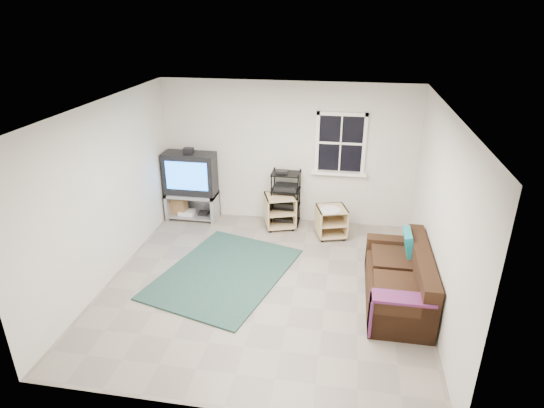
% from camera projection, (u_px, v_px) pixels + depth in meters
% --- Properties ---
extents(room, '(4.60, 4.62, 4.60)m').
position_uv_depth(room, '(340.00, 147.00, 7.99)').
color(room, gray).
rests_on(room, ground).
extents(tv_unit, '(0.95, 0.48, 1.40)m').
position_uv_depth(tv_unit, '(191.00, 180.00, 8.49)').
color(tv_unit, gray).
rests_on(tv_unit, ground).
extents(av_rack, '(0.52, 0.38, 1.04)m').
position_uv_depth(av_rack, '(286.00, 201.00, 8.39)').
color(av_rack, black).
rests_on(av_rack, ground).
extents(side_table_left, '(0.66, 0.66, 0.62)m').
position_uv_depth(side_table_left, '(279.00, 209.00, 8.35)').
color(side_table_left, '#D4B982').
rests_on(side_table_left, ground).
extents(side_table_right, '(0.61, 0.61, 0.57)m').
position_uv_depth(side_table_right, '(331.00, 219.00, 7.99)').
color(side_table_right, '#D4B982').
rests_on(side_table_right, ground).
extents(sofa, '(0.81, 1.82, 0.83)m').
position_uv_depth(sofa, '(400.00, 282.00, 6.22)').
color(sofa, black).
rests_on(sofa, ground).
extents(shag_rug, '(2.22, 2.65, 0.03)m').
position_uv_depth(shag_rug, '(224.00, 273.00, 6.95)').
color(shag_rug, black).
rests_on(shag_rug, ground).
extents(paper_bag, '(0.32, 0.24, 0.42)m').
position_uv_depth(paper_bag, '(179.00, 207.00, 8.72)').
color(paper_bag, brown).
rests_on(paper_bag, ground).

